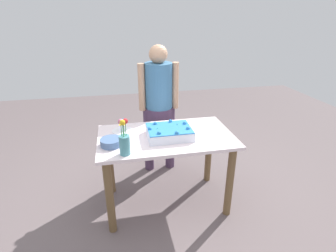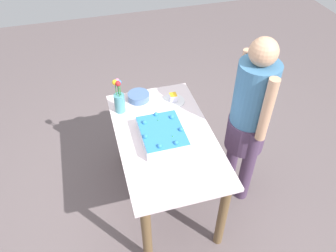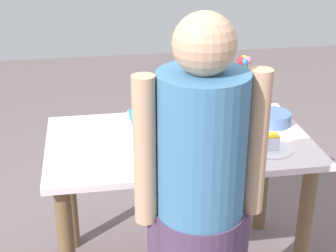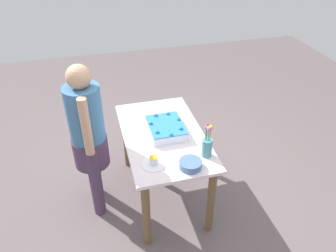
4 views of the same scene
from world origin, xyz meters
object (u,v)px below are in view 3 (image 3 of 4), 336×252
serving_plate_with_slice (271,146)px  cake_knife (92,127)px  person_standing (200,196)px  sheet_cake (173,128)px  flower_vase (242,91)px  fruit_bowl (272,118)px

serving_plate_with_slice → cake_knife: size_ratio=0.93×
person_standing → serving_plate_with_slice: bearing=-41.9°
sheet_cake → cake_knife: bearing=155.6°
sheet_cake → person_standing: bearing=-92.0°
sheet_cake → serving_plate_with_slice: size_ratio=2.02×
serving_plate_with_slice → flower_vase: flower_vase is taller
flower_vase → person_standing: bearing=-114.9°
fruit_bowl → person_standing: size_ratio=0.12×
fruit_bowl → sheet_cake: bearing=-172.5°
sheet_cake → person_standing: size_ratio=0.27×
flower_vase → cake_knife: bearing=-174.5°
serving_plate_with_slice → person_standing: person_standing is taller
sheet_cake → fruit_bowl: size_ratio=2.16×
sheet_cake → flower_vase: (0.41, 0.24, 0.07)m
flower_vase → fruit_bowl: flower_vase is taller
cake_knife → flower_vase: size_ratio=0.69×
flower_vase → fruit_bowl: size_ratio=1.65×
serving_plate_with_slice → person_standing: 0.66m
sheet_cake → person_standing: person_standing is taller
sheet_cake → fruit_bowl: (0.52, 0.07, -0.02)m
serving_plate_with_slice → fruit_bowl: serving_plate_with_slice is taller
serving_plate_with_slice → fruit_bowl: (0.11, 0.27, 0.01)m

